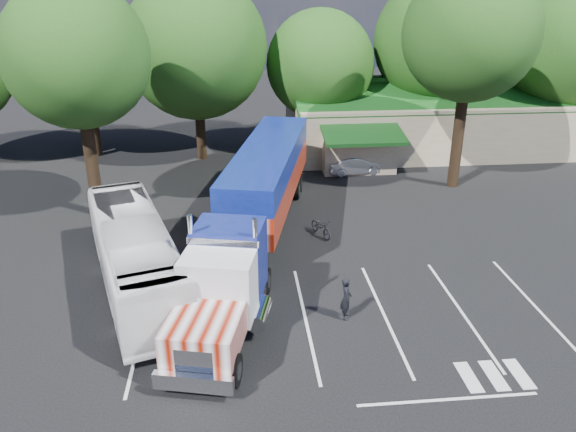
{
  "coord_description": "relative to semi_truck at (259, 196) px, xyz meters",
  "views": [
    {
      "loc": [
        -2.55,
        -24.75,
        12.58
      ],
      "look_at": [
        -0.13,
        -0.11,
        2.0
      ],
      "focal_mm": 35.0,
      "sensor_mm": 36.0,
      "label": 1
    }
  ],
  "objects": [
    {
      "name": "bicycle",
      "position": [
        3.25,
        0.56,
        -2.07
      ],
      "size": [
        1.31,
        2.0,
        0.99
      ],
      "primitive_type": "imported",
      "rotation": [
        0.0,
        0.0,
        0.38
      ],
      "color": "black",
      "rests_on": "ground"
    },
    {
      "name": "tree_row_e",
      "position": [
        14.45,
        16.77,
        5.52
      ],
      "size": [
        9.6,
        9.6,
        12.9
      ],
      "color": "black",
      "rests_on": "ground"
    },
    {
      "name": "event_hall",
      "position": [
        15.19,
        16.58,
        -0.35
      ],
      "size": [
        24.2,
        14.12,
        5.55
      ],
      "color": "#C0AB8F",
      "rests_on": "ground"
    },
    {
      "name": "tour_bus",
      "position": [
        -5.55,
        -3.96,
        -0.94
      ],
      "size": [
        6.04,
        11.95,
        3.25
      ],
      "primitive_type": "imported",
      "rotation": [
        0.0,
        0.0,
        0.3
      ],
      "color": "white",
      "rests_on": "ground"
    },
    {
      "name": "ground",
      "position": [
        1.45,
        -1.23,
        -2.56
      ],
      "size": [
        120.0,
        120.0,
        0.0
      ],
      "primitive_type": "plane",
      "color": "black",
      "rests_on": "ground"
    },
    {
      "name": "tree_near_right",
      "position": [
        12.95,
        7.27,
        6.9
      ],
      "size": [
        8.0,
        8.0,
        13.5
      ],
      "color": "black",
      "rests_on": "ground"
    },
    {
      "name": "tree_row_b",
      "position": [
        -11.55,
        16.57,
        4.57
      ],
      "size": [
        8.4,
        8.4,
        11.35
      ],
      "color": "black",
      "rests_on": "ground"
    },
    {
      "name": "tree_row_f",
      "position": [
        24.45,
        15.57,
        5.23
      ],
      "size": [
        10.4,
        10.4,
        13.0
      ],
      "color": "black",
      "rests_on": "ground"
    },
    {
      "name": "semi_truck",
      "position": [
        0.0,
        0.0,
        0.0
      ],
      "size": [
        7.55,
        21.66,
        4.53
      ],
      "rotation": [
        0.0,
        0.0,
        -0.23
      ],
      "color": "black",
      "rests_on": "ground"
    },
    {
      "name": "tree_row_d",
      "position": [
        5.45,
        16.27,
        4.02
      ],
      "size": [
        8.0,
        8.0,
        10.6
      ],
      "color": "black",
      "rests_on": "ground"
    },
    {
      "name": "tree_row_c",
      "position": [
        -3.55,
        14.97,
        5.47
      ],
      "size": [
        10.0,
        10.0,
        13.05
      ],
      "color": "black",
      "rests_on": "ground"
    },
    {
      "name": "tree_near_left",
      "position": [
        -9.05,
        4.77,
        6.25
      ],
      "size": [
        7.6,
        7.6,
        12.65
      ],
      "color": "black",
      "rests_on": "ground"
    },
    {
      "name": "woman",
      "position": [
        3.05,
        -7.23,
        -1.67
      ],
      "size": [
        0.51,
        0.7,
        1.79
      ],
      "primitive_type": "imported",
      "rotation": [
        0.0,
        0.0,
        1.44
      ],
      "color": "black",
      "rests_on": "ground"
    },
    {
      "name": "silver_sedan",
      "position": [
        7.13,
        10.32,
        -1.92
      ],
      "size": [
        4.02,
        1.79,
        1.28
      ],
      "primitive_type": "imported",
      "rotation": [
        0.0,
        0.0,
        1.68
      ],
      "color": "#ACAFB4",
      "rests_on": "ground"
    }
  ]
}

